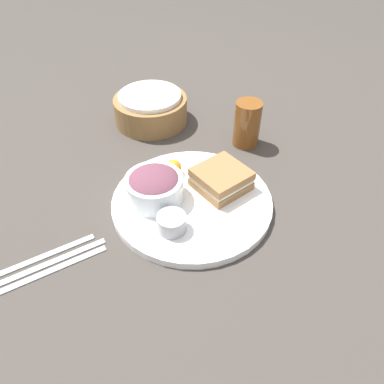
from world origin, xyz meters
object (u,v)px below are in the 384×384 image
(bread_basket, at_px, (151,108))
(fork, at_px, (53,269))
(spoon, at_px, (48,256))
(salad_bowl, at_px, (154,186))
(sandwich, at_px, (221,179))
(knife, at_px, (51,262))
(plate, at_px, (192,202))
(dressing_cup, at_px, (172,223))
(drink_glass, at_px, (247,124))

(bread_basket, bearing_deg, fork, -131.86)
(fork, xyz_separation_m, spoon, (-0.00, 0.04, 0.00))
(salad_bowl, bearing_deg, bread_basket, 69.45)
(sandwich, height_order, knife, sandwich)
(sandwich, bearing_deg, plate, -175.11)
(plate, distance_m, fork, 0.30)
(fork, bearing_deg, dressing_cup, 171.22)
(sandwich, distance_m, salad_bowl, 0.15)
(dressing_cup, bearing_deg, sandwich, 23.72)
(dressing_cup, relative_size, drink_glass, 0.49)
(plate, height_order, fork, plate)
(knife, bearing_deg, plate, 180.00)
(drink_glass, height_order, spoon, drink_glass)
(dressing_cup, bearing_deg, drink_glass, 33.99)
(sandwich, bearing_deg, salad_bowl, 167.65)
(salad_bowl, xyz_separation_m, fork, (-0.23, -0.08, -0.05))
(fork, bearing_deg, knife, -90.00)
(plate, bearing_deg, salad_bowl, 151.29)
(plate, relative_size, salad_bowl, 2.82)
(spoon, bearing_deg, drink_glass, -168.56)
(fork, height_order, knife, same)
(knife, bearing_deg, fork, 90.00)
(fork, bearing_deg, plate, -176.60)
(spoon, bearing_deg, salad_bowl, -174.18)
(knife, bearing_deg, bread_basket, -137.35)
(drink_glass, height_order, fork, drink_glass)
(drink_glass, height_order, knife, drink_glass)
(plate, distance_m, sandwich, 0.08)
(dressing_cup, bearing_deg, knife, 170.87)
(sandwich, xyz_separation_m, drink_glass, (0.15, 0.14, 0.02))
(plate, bearing_deg, knife, -175.96)
(salad_bowl, height_order, bread_basket, same)
(fork, bearing_deg, salad_bowl, -165.77)
(salad_bowl, xyz_separation_m, dressing_cup, (-0.00, -0.10, -0.02))
(sandwich, height_order, bread_basket, bread_basket)
(dressing_cup, xyz_separation_m, drink_glass, (0.30, 0.20, 0.02))
(plate, height_order, spoon, plate)
(salad_bowl, relative_size, spoon, 0.67)
(plate, height_order, salad_bowl, salad_bowl)
(dressing_cup, xyz_separation_m, knife, (-0.23, 0.04, -0.03))
(spoon, bearing_deg, plate, 176.60)
(knife, bearing_deg, drink_glass, -166.73)
(dressing_cup, bearing_deg, plate, 38.58)
(plate, height_order, drink_glass, drink_glass)
(bread_basket, bearing_deg, salad_bowl, -110.55)
(salad_bowl, distance_m, dressing_cup, 0.10)
(plate, relative_size, spoon, 1.89)
(plate, distance_m, knife, 0.30)
(salad_bowl, height_order, knife, salad_bowl)
(dressing_cup, xyz_separation_m, spoon, (-0.23, 0.05, -0.03))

